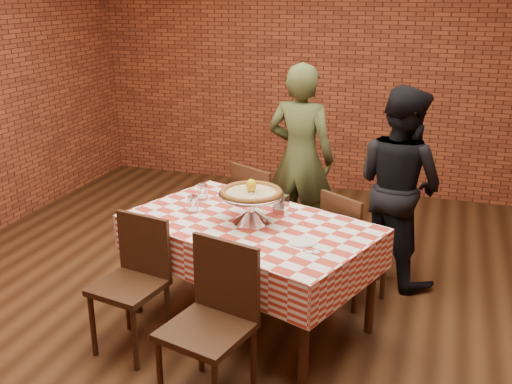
% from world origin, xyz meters
% --- Properties ---
extents(ground, '(6.00, 6.00, 0.00)m').
position_xyz_m(ground, '(0.00, 0.00, 0.00)').
color(ground, black).
rests_on(ground, ground).
extents(back_wall, '(5.50, 0.00, 5.50)m').
position_xyz_m(back_wall, '(0.00, 3.00, 1.45)').
color(back_wall, maroon).
rests_on(back_wall, ground).
extents(table, '(1.84, 1.45, 0.75)m').
position_xyz_m(table, '(0.10, -0.07, 0.38)').
color(table, '#362012').
rests_on(table, ground).
extents(tablecloth, '(1.88, 1.50, 0.28)m').
position_xyz_m(tablecloth, '(0.10, -0.07, 0.62)').
color(tablecloth, '#B83827').
rests_on(tablecloth, table).
extents(pizza_stand, '(0.62, 0.62, 0.20)m').
position_xyz_m(pizza_stand, '(0.11, -0.06, 0.86)').
color(pizza_stand, silver).
rests_on(pizza_stand, tablecloth).
extents(pizza, '(0.58, 0.58, 0.03)m').
position_xyz_m(pizza, '(0.11, -0.06, 0.96)').
color(pizza, beige).
rests_on(pizza, pizza_stand).
extents(lemon, '(0.10, 0.10, 0.09)m').
position_xyz_m(lemon, '(0.11, -0.06, 1.01)').
color(lemon, yellow).
rests_on(lemon, pizza).
extents(water_glass_left, '(0.10, 0.10, 0.12)m').
position_xyz_m(water_glass_left, '(-0.33, -0.02, 0.82)').
color(water_glass_left, white).
rests_on(water_glass_left, tablecloth).
extents(water_glass_right, '(0.10, 0.10, 0.12)m').
position_xyz_m(water_glass_right, '(-0.37, 0.24, 0.82)').
color(water_glass_right, white).
rests_on(water_glass_right, tablecloth).
extents(side_plate, '(0.22, 0.22, 0.01)m').
position_xyz_m(side_plate, '(0.52, -0.28, 0.76)').
color(side_plate, white).
rests_on(side_plate, tablecloth).
extents(sweetener_packet_a, '(0.06, 0.05, 0.00)m').
position_xyz_m(sweetener_packet_a, '(0.59, -0.40, 0.76)').
color(sweetener_packet_a, white).
rests_on(sweetener_packet_a, tablecloth).
extents(sweetener_packet_b, '(0.06, 0.06, 0.00)m').
position_xyz_m(sweetener_packet_b, '(0.63, -0.39, 0.76)').
color(sweetener_packet_b, white).
rests_on(sweetener_packet_b, tablecloth).
extents(condiment_caddy, '(0.11, 0.09, 0.13)m').
position_xyz_m(condiment_caddy, '(0.25, 0.17, 0.82)').
color(condiment_caddy, silver).
rests_on(condiment_caddy, tablecloth).
extents(chair_near_left, '(0.46, 0.46, 0.88)m').
position_xyz_m(chair_near_left, '(-0.52, -0.62, 0.44)').
color(chair_near_left, '#362012').
rests_on(chair_near_left, ground).
extents(chair_near_right, '(0.53, 0.53, 0.92)m').
position_xyz_m(chair_near_right, '(0.14, -0.93, 0.46)').
color(chair_near_right, '#362012').
rests_on(chair_near_right, ground).
extents(chair_far_left, '(0.57, 0.57, 0.90)m').
position_xyz_m(chair_far_left, '(-0.05, 0.83, 0.45)').
color(chair_far_left, '#362012').
rests_on(chair_far_left, ground).
extents(chair_far_right, '(0.52, 0.52, 0.86)m').
position_xyz_m(chair_far_right, '(0.73, 0.50, 0.43)').
color(chair_far_right, '#362012').
rests_on(chair_far_right, ground).
extents(diner_olive, '(0.64, 0.46, 1.65)m').
position_xyz_m(diner_olive, '(0.10, 1.31, 0.83)').
color(diner_olive, '#434C28').
rests_on(diner_olive, ground).
extents(diner_black, '(0.96, 0.92, 1.56)m').
position_xyz_m(diner_black, '(0.98, 0.96, 0.78)').
color(diner_black, black).
rests_on(diner_black, ground).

